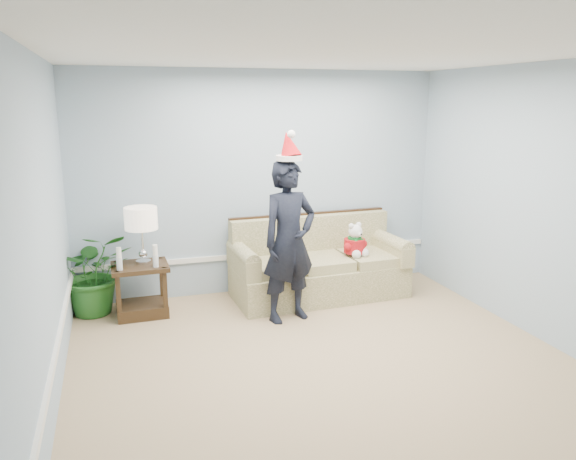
% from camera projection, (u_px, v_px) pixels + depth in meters
% --- Properties ---
extents(room_shell, '(4.54, 5.04, 2.74)m').
position_uv_depth(room_shell, '(341.00, 226.00, 4.52)').
color(room_shell, tan).
rests_on(room_shell, ground).
extents(wainscot_trim, '(4.49, 4.99, 0.06)m').
position_uv_depth(wainscot_trim, '(180.00, 298.00, 5.47)').
color(wainscot_trim, white).
rests_on(wainscot_trim, room_shell).
extents(sofa, '(2.10, 0.98, 0.96)m').
position_uv_depth(sofa, '(318.00, 268.00, 6.84)').
color(sofa, brown).
rests_on(sofa, room_shell).
extents(side_table, '(0.61, 0.52, 0.58)m').
position_uv_depth(side_table, '(142.00, 295.00, 6.21)').
color(side_table, '#3E2816').
rests_on(side_table, room_shell).
extents(table_lamp, '(0.35, 0.35, 0.63)m').
position_uv_depth(table_lamp, '(141.00, 221.00, 6.07)').
color(table_lamp, silver).
rests_on(table_lamp, side_table).
extents(candle_pair, '(0.44, 0.06, 0.25)m').
position_uv_depth(candle_pair, '(137.00, 258.00, 5.97)').
color(candle_pair, silver).
rests_on(candle_pair, side_table).
extents(houseplant, '(0.86, 0.75, 0.94)m').
position_uv_depth(houseplant, '(94.00, 273.00, 6.22)').
color(houseplant, '#215E1F').
rests_on(houseplant, room_shell).
extents(man, '(0.72, 0.57, 1.74)m').
position_uv_depth(man, '(289.00, 242.00, 5.96)').
color(man, black).
rests_on(man, room_shell).
extents(santa_hat, '(0.36, 0.39, 0.32)m').
position_uv_depth(santa_hat, '(289.00, 147.00, 5.75)').
color(santa_hat, silver).
rests_on(santa_hat, man).
extents(teddy_bear, '(0.32, 0.32, 0.41)m').
position_uv_depth(teddy_bear, '(355.00, 244.00, 6.73)').
color(teddy_bear, silver).
rests_on(teddy_bear, sofa).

